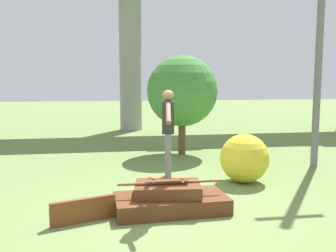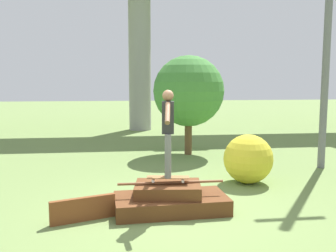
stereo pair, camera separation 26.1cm
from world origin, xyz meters
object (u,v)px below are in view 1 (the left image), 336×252
object	(u,v)px
skater	(168,127)
bush_yellow_flowering	(244,158)
skateboard	(168,178)
utility_pole	(320,27)
tree_behind_left	(182,91)

from	to	relation	value
skater	bush_yellow_flowering	distance (m)	2.96
skater	bush_yellow_flowering	bearing A→B (deg)	38.82
skateboard	skater	xyz separation A→B (m)	(0.00, 0.00, 0.96)
utility_pole	tree_behind_left	world-z (taller)	utility_pole
utility_pole	tree_behind_left	xyz separation A→B (m)	(-3.43, 2.39, -1.82)
utility_pole	tree_behind_left	size ratio (longest dim) A/B	2.31
tree_behind_left	skater	bearing A→B (deg)	-103.94
skateboard	bush_yellow_flowering	size ratio (longest dim) A/B	0.69
skateboard	tree_behind_left	world-z (taller)	tree_behind_left
skateboard	skater	world-z (taller)	skater
skater	utility_pole	bearing A→B (deg)	32.60
utility_pole	bush_yellow_flowering	distance (m)	4.46
skateboard	tree_behind_left	distance (m)	5.81
skater	utility_pole	world-z (taller)	utility_pole
skater	bush_yellow_flowering	size ratio (longest dim) A/B	1.37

